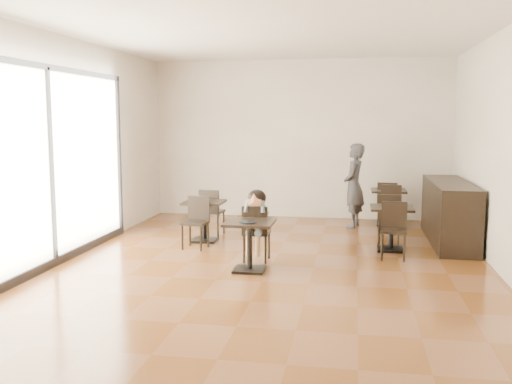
% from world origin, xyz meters
% --- Properties ---
extents(floor, '(6.00, 8.00, 0.01)m').
position_xyz_m(floor, '(0.00, 0.00, 0.00)').
color(floor, brown).
rests_on(floor, ground).
extents(ceiling, '(6.00, 8.00, 0.01)m').
position_xyz_m(ceiling, '(0.00, 0.00, 3.20)').
color(ceiling, white).
rests_on(ceiling, floor).
extents(wall_back, '(6.00, 0.01, 3.20)m').
position_xyz_m(wall_back, '(0.00, 4.00, 1.60)').
color(wall_back, silver).
rests_on(wall_back, floor).
extents(wall_front, '(6.00, 0.01, 3.20)m').
position_xyz_m(wall_front, '(0.00, -4.00, 1.60)').
color(wall_front, silver).
rests_on(wall_front, floor).
extents(wall_left, '(0.01, 8.00, 3.20)m').
position_xyz_m(wall_left, '(-3.00, 0.00, 1.60)').
color(wall_left, silver).
rests_on(wall_left, floor).
extents(wall_right, '(0.01, 8.00, 3.20)m').
position_xyz_m(wall_right, '(3.00, 0.00, 1.60)').
color(wall_right, silver).
rests_on(wall_right, floor).
extents(storefront_window, '(0.04, 4.50, 2.60)m').
position_xyz_m(storefront_window, '(-2.97, -0.50, 1.40)').
color(storefront_window, white).
rests_on(storefront_window, floor).
extents(child_table, '(0.64, 0.64, 0.67)m').
position_xyz_m(child_table, '(-0.25, -0.29, 0.34)').
color(child_table, black).
rests_on(child_table, floor).
extents(child_chair, '(0.36, 0.36, 0.81)m').
position_xyz_m(child_chair, '(-0.25, 0.26, 0.40)').
color(child_chair, black).
rests_on(child_chair, floor).
extents(child, '(0.36, 0.51, 1.02)m').
position_xyz_m(child, '(-0.25, 0.26, 0.51)').
color(child, gray).
rests_on(child, child_chair).
extents(plate, '(0.23, 0.23, 0.01)m').
position_xyz_m(plate, '(-0.25, -0.39, 0.68)').
color(plate, black).
rests_on(plate, child_table).
extents(pizza_slice, '(0.24, 0.18, 0.05)m').
position_xyz_m(pizza_slice, '(-0.25, 0.07, 0.88)').
color(pizza_slice, '#E6B976').
rests_on(pizza_slice, child).
extents(adult_patron, '(0.46, 0.62, 1.56)m').
position_xyz_m(adult_patron, '(1.11, 3.08, 0.78)').
color(adult_patron, '#3E3D43').
rests_on(adult_patron, floor).
extents(cafe_table_mid, '(0.69, 0.69, 0.68)m').
position_xyz_m(cafe_table_mid, '(1.69, 1.26, 0.34)').
color(cafe_table_mid, black).
rests_on(cafe_table_mid, floor).
extents(cafe_table_left, '(0.70, 0.70, 0.67)m').
position_xyz_m(cafe_table_left, '(-1.32, 1.40, 0.34)').
color(cafe_table_left, black).
rests_on(cafe_table_left, floor).
extents(cafe_table_back, '(0.74, 0.74, 0.68)m').
position_xyz_m(cafe_table_back, '(1.76, 3.38, 0.34)').
color(cafe_table_back, black).
rests_on(cafe_table_back, floor).
extents(chair_mid_a, '(0.39, 0.39, 0.82)m').
position_xyz_m(chair_mid_a, '(1.69, 1.81, 0.41)').
color(chair_mid_a, black).
rests_on(chair_mid_a, floor).
extents(chair_mid_b, '(0.39, 0.39, 0.82)m').
position_xyz_m(chair_mid_b, '(1.69, 0.71, 0.41)').
color(chair_mid_b, black).
rests_on(chair_mid_b, floor).
extents(chair_left_a, '(0.40, 0.40, 0.81)m').
position_xyz_m(chair_left_a, '(-1.32, 1.95, 0.40)').
color(chair_left_a, black).
rests_on(chair_left_a, floor).
extents(chair_left_b, '(0.40, 0.40, 0.81)m').
position_xyz_m(chair_left_b, '(-1.32, 0.85, 0.40)').
color(chair_left_b, black).
rests_on(chair_left_b, floor).
extents(chair_back_a, '(0.42, 0.42, 0.82)m').
position_xyz_m(chair_back_a, '(1.76, 3.50, 0.41)').
color(chair_back_a, black).
rests_on(chair_back_a, floor).
extents(chair_back_b, '(0.42, 0.42, 0.82)m').
position_xyz_m(chair_back_b, '(1.76, 2.83, 0.41)').
color(chair_back_b, black).
rests_on(chair_back_b, floor).
extents(service_counter, '(0.60, 2.40, 1.00)m').
position_xyz_m(service_counter, '(2.65, 2.00, 0.50)').
color(service_counter, black).
rests_on(service_counter, floor).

